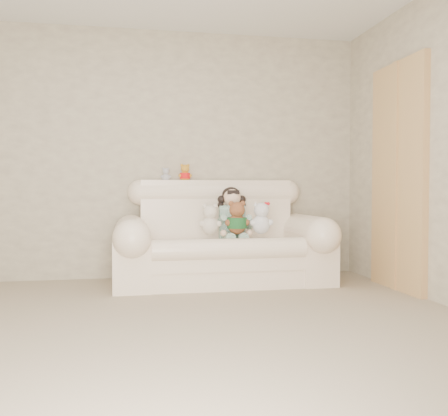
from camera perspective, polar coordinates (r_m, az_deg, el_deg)
floor at (r=3.09m, az=-6.00°, el=-15.35°), size 5.00×5.00×0.00m
wall_back at (r=5.46m, az=-8.25°, el=5.95°), size 4.50×0.00×4.50m
sofa at (r=5.04m, az=-0.21°, el=-2.63°), size 2.10×0.95×1.03m
door_panel at (r=4.99m, az=18.84°, el=3.36°), size 0.06×0.90×2.10m
seated_child at (r=5.13m, az=0.89°, el=-0.56°), size 0.36×0.43×0.55m
brown_teddy at (r=4.92m, az=1.45°, el=-0.72°), size 0.28×0.25×0.38m
white_cat at (r=4.96m, az=4.17°, el=-0.75°), size 0.27×0.22×0.37m
cream_teddy at (r=4.87m, az=-1.58°, el=-0.94°), size 0.25×0.21×0.34m
yellow_mini_bear at (r=5.36m, az=-4.37°, el=4.10°), size 0.15×0.12×0.22m
grey_mini_plush at (r=5.29m, az=-6.51°, el=3.86°), size 0.13×0.12×0.17m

